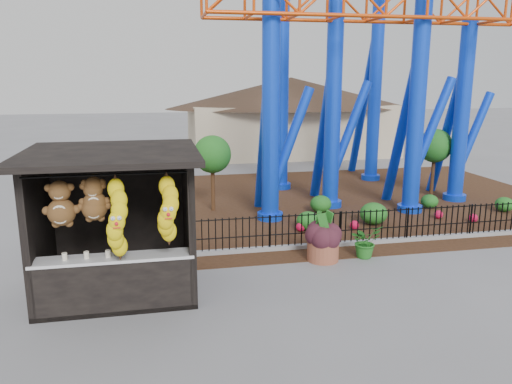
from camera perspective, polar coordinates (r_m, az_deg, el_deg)
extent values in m
plane|color=slate|center=(10.67, 1.02, -12.35)|extent=(120.00, 120.00, 0.00)
cube|color=#331E11|center=(19.01, 7.61, -1.05)|extent=(18.00, 12.00, 0.02)
cube|color=gray|center=(14.55, 14.02, -5.49)|extent=(18.00, 0.18, 0.12)
cube|color=black|center=(11.57, -15.25, -10.48)|extent=(3.20, 2.60, 0.10)
cube|color=black|center=(12.28, -15.31, -1.96)|extent=(3.20, 0.12, 3.00)
cube|color=black|center=(11.32, -23.50, -3.85)|extent=(0.12, 2.60, 3.00)
cube|color=black|center=(11.07, -7.72, -3.22)|extent=(0.12, 2.60, 3.00)
cube|color=black|center=(10.52, -16.30, 4.23)|extent=(3.50, 3.40, 0.12)
cube|color=black|center=(10.17, -24.83, -5.80)|extent=(0.14, 0.14, 3.00)
cube|color=black|center=(9.90, -7.28, -5.17)|extent=(0.14, 0.14, 3.00)
cube|color=black|center=(10.41, -15.77, -10.21)|extent=(3.00, 0.50, 1.10)
cube|color=silver|center=(10.21, -15.96, -7.26)|extent=(3.10, 0.55, 0.06)
cylinder|color=black|center=(9.37, -16.79, 1.88)|extent=(2.90, 0.04, 0.04)
cylinder|color=blue|center=(15.87, 1.69, 9.09)|extent=(0.56, 0.56, 7.00)
cylinder|color=blue|center=(16.44, 1.62, -2.75)|extent=(0.84, 0.84, 0.24)
cylinder|color=blue|center=(17.73, 8.81, 9.83)|extent=(0.56, 0.56, 7.30)
cylinder|color=blue|center=(18.25, 8.43, -1.30)|extent=(0.84, 0.84, 0.24)
cylinder|color=blue|center=(17.68, 17.93, 9.68)|extent=(0.56, 0.56, 7.50)
cylinder|color=blue|center=(18.20, 17.14, -1.78)|extent=(0.84, 0.84, 0.24)
cylinder|color=blue|center=(20.03, 22.48, 8.34)|extent=(0.56, 0.56, 6.60)
cylinder|color=blue|center=(20.47, 21.72, -0.54)|extent=(0.84, 0.84, 0.24)
cylinder|color=blue|center=(20.57, 2.98, 13.43)|extent=(0.56, 0.56, 9.50)
cylinder|color=blue|center=(21.04, 2.83, 0.71)|extent=(0.84, 0.84, 0.24)
cylinder|color=blue|center=(23.03, 13.61, 14.28)|extent=(0.56, 0.56, 10.50)
cylinder|color=blue|center=(23.44, 12.95, 1.66)|extent=(0.84, 0.84, 0.24)
cylinder|color=blue|center=(16.83, 0.97, 6.31)|extent=(0.36, 2.21, 5.85)
cylinder|color=blue|center=(16.43, 3.82, 5.52)|extent=(1.62, 0.32, 3.73)
cylinder|color=blue|center=(18.64, 7.76, 7.19)|extent=(0.36, 2.29, 6.10)
cylinder|color=blue|center=(18.35, 10.43, 6.43)|extent=(1.67, 0.32, 3.88)
cylinder|color=blue|center=(18.53, 16.37, 6.99)|extent=(0.36, 2.34, 6.26)
cylinder|color=blue|center=(18.37, 19.15, 6.16)|extent=(1.71, 0.32, 3.99)
cylinder|color=blue|center=(20.85, 20.92, 6.33)|extent=(0.36, 2.10, 5.53)
cylinder|color=blue|center=(20.75, 23.40, 5.64)|extent=(1.54, 0.32, 3.52)
cylinder|color=brown|center=(12.90, 7.66, -6.57)|extent=(0.81, 0.81, 0.56)
ellipsoid|color=#35151E|center=(12.72, 7.74, -4.02)|extent=(0.70, 0.70, 0.64)
imported|color=#1E5017|center=(13.26, 12.39, -5.51)|extent=(0.95, 0.88, 0.87)
ellipsoid|color=#1D5C1B|center=(15.32, 5.99, -3.29)|extent=(0.71, 0.71, 0.57)
ellipsoid|color=#1D5C1B|center=(16.24, 13.29, -2.41)|extent=(0.87, 0.87, 0.69)
ellipsoid|color=#1D5C1B|center=(18.87, 19.21, -1.00)|extent=(0.60, 0.60, 0.48)
ellipsoid|color=#1D5C1B|center=(17.37, 7.42, -1.36)|extent=(0.73, 0.73, 0.59)
ellipsoid|color=#1D5C1B|center=(19.36, 26.52, -1.28)|extent=(0.63, 0.63, 0.50)
sphere|color=red|center=(15.18, 5.12, -4.00)|extent=(0.28, 0.28, 0.28)
sphere|color=red|center=(15.60, 11.19, -3.73)|extent=(0.28, 0.28, 0.28)
sphere|color=red|center=(17.54, 20.15, -2.43)|extent=(0.28, 0.28, 0.28)
sphere|color=red|center=(17.52, 23.58, -2.74)|extent=(0.28, 0.28, 0.28)
cube|color=#BFAD8C|center=(30.67, 3.94, 7.15)|extent=(12.00, 6.00, 3.00)
cone|color=#332319|center=(30.52, 4.01, 11.63)|extent=(15.00, 15.00, 1.80)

